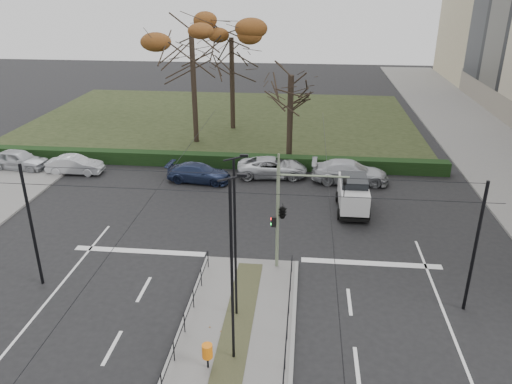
# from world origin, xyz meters

# --- Properties ---
(ground) EXTENTS (140.00, 140.00, 0.00)m
(ground) POSITION_xyz_m (0.00, 0.00, 0.00)
(ground) COLOR black
(ground) RESTS_ON ground
(median_island) EXTENTS (4.40, 15.00, 0.14)m
(median_island) POSITION_xyz_m (0.00, -2.50, 0.07)
(median_island) COLOR #615F5C
(median_island) RESTS_ON ground
(sidewalk_east) EXTENTS (8.00, 90.00, 0.14)m
(sidewalk_east) POSITION_xyz_m (18.00, 22.00, 0.07)
(sidewalk_east) COLOR #615F5C
(sidewalk_east) RESTS_ON ground
(park) EXTENTS (38.00, 26.00, 0.10)m
(park) POSITION_xyz_m (-6.00, 32.00, 0.05)
(park) COLOR black
(park) RESTS_ON ground
(hedge) EXTENTS (38.00, 1.00, 1.00)m
(hedge) POSITION_xyz_m (-6.00, 18.60, 0.50)
(hedge) COLOR black
(hedge) RESTS_ON ground
(median_railing) EXTENTS (4.14, 13.24, 0.92)m
(median_railing) POSITION_xyz_m (0.00, -2.60, 0.98)
(median_railing) COLOR black
(median_railing) RESTS_ON median_island
(catenary) EXTENTS (20.00, 34.00, 6.00)m
(catenary) POSITION_xyz_m (0.00, 1.62, 3.42)
(catenary) COLOR black
(catenary) RESTS_ON ground
(traffic_light) EXTENTS (3.56, 2.04, 5.23)m
(traffic_light) POSITION_xyz_m (1.60, 4.48, 3.19)
(traffic_light) COLOR slate
(traffic_light) RESTS_ON median_island
(litter_bin) EXTENTS (0.39, 0.39, 1.01)m
(litter_bin) POSITION_xyz_m (-0.75, -2.80, 0.86)
(litter_bin) COLOR black
(litter_bin) RESTS_ON median_island
(streetlamp_median_near) EXTENTS (0.62, 0.13, 7.39)m
(streetlamp_median_near) POSITION_xyz_m (0.12, -2.16, 3.90)
(streetlamp_median_near) COLOR black
(streetlamp_median_near) RESTS_ON median_island
(streetlamp_median_far) EXTENTS (0.60, 0.12, 7.14)m
(streetlamp_median_far) POSITION_xyz_m (-0.14, 0.46, 3.77)
(streetlamp_median_far) COLOR black
(streetlamp_median_far) RESTS_ON median_island
(parked_car_first) EXTENTS (4.66, 2.27, 1.53)m
(parked_car_first) POSITION_xyz_m (-18.87, 16.44, 0.77)
(parked_car_first) COLOR #B8BBC0
(parked_car_first) RESTS_ON ground
(parked_car_second) EXTENTS (4.09, 1.54, 1.33)m
(parked_car_second) POSITION_xyz_m (-14.30, 16.06, 0.67)
(parked_car_second) COLOR #B8BBC0
(parked_car_second) RESTS_ON ground
(parked_car_third) EXTENTS (4.67, 2.27, 1.31)m
(parked_car_third) POSITION_xyz_m (-4.92, 15.42, 0.65)
(parked_car_third) COLOR #212D4F
(parked_car_third) RESTS_ON ground
(parked_car_fourth) EXTENTS (5.23, 2.76, 1.40)m
(parked_car_fourth) POSITION_xyz_m (0.16, 16.97, 0.70)
(parked_car_fourth) COLOR #B8BBC0
(parked_car_fourth) RESTS_ON ground
(white_van) EXTENTS (1.91, 4.06, 2.22)m
(white_van) POSITION_xyz_m (5.49, 11.64, 1.17)
(white_van) COLOR silver
(white_van) RESTS_ON ground
(rust_tree) EXTENTS (8.97, 8.97, 11.81)m
(rust_tree) POSITION_xyz_m (-7.06, 24.43, 9.07)
(rust_tree) COLOR black
(rust_tree) RESTS_ON park
(bare_tree_center) EXTENTS (5.74, 5.74, 11.05)m
(bare_tree_center) POSITION_xyz_m (-4.49, 29.04, 7.80)
(bare_tree_center) COLOR black
(bare_tree_center) RESTS_ON park
(bare_tree_near) EXTENTS (4.86, 4.86, 8.85)m
(bare_tree_near) POSITION_xyz_m (1.23, 20.11, 6.26)
(bare_tree_near) COLOR black
(bare_tree_near) RESTS_ON park
(parked_car_fifth) EXTENTS (5.42, 2.35, 1.55)m
(parked_car_fifth) POSITION_xyz_m (5.66, 16.38, 0.78)
(parked_car_fifth) COLOR #B8BBC0
(parked_car_fifth) RESTS_ON ground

